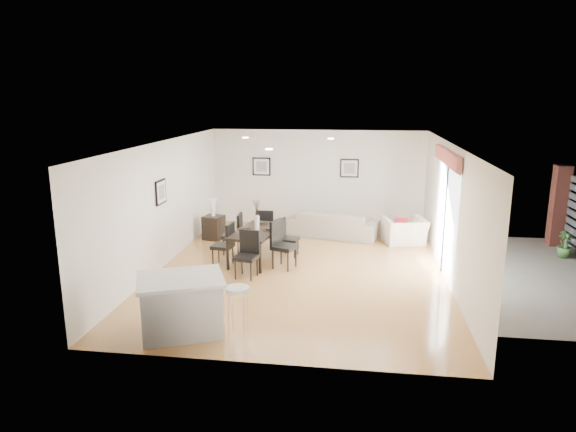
# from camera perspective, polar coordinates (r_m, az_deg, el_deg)

# --- Properties ---
(ground) EXTENTS (8.00, 8.00, 0.00)m
(ground) POSITION_cam_1_polar(r_m,az_deg,el_deg) (11.07, 1.46, -5.95)
(ground) COLOR #B18248
(ground) RESTS_ON ground
(wall_back) EXTENTS (6.00, 0.04, 2.70)m
(wall_back) POSITION_cam_1_polar(r_m,az_deg,el_deg) (14.61, 3.27, 4.24)
(wall_back) COLOR white
(wall_back) RESTS_ON ground
(wall_front) EXTENTS (6.00, 0.04, 2.70)m
(wall_front) POSITION_cam_1_polar(r_m,az_deg,el_deg) (6.88, -2.26, -6.24)
(wall_front) COLOR white
(wall_front) RESTS_ON ground
(wall_left) EXTENTS (0.04, 8.00, 2.70)m
(wall_left) POSITION_cam_1_polar(r_m,az_deg,el_deg) (11.42, -13.64, 1.31)
(wall_left) COLOR white
(wall_left) RESTS_ON ground
(wall_right) EXTENTS (0.04, 8.00, 2.70)m
(wall_right) POSITION_cam_1_polar(r_m,az_deg,el_deg) (10.79, 17.54, 0.38)
(wall_right) COLOR white
(wall_right) RESTS_ON ground
(ceiling) EXTENTS (6.00, 8.00, 0.02)m
(ceiling) POSITION_cam_1_polar(r_m,az_deg,el_deg) (10.49, 1.55, 8.11)
(ceiling) COLOR white
(ceiling) RESTS_ON wall_back
(sofa) EXTENTS (2.48, 1.43, 0.68)m
(sofa) POSITION_cam_1_polar(r_m,az_deg,el_deg) (13.54, 5.08, -0.88)
(sofa) COLOR gray
(sofa) RESTS_ON ground
(armchair) EXTENTS (1.19, 1.09, 0.65)m
(armchair) POSITION_cam_1_polar(r_m,az_deg,el_deg) (13.16, 12.80, -1.66)
(armchair) COLOR silver
(armchair) RESTS_ON ground
(courtyard_plant_b) EXTENTS (0.45, 0.45, 0.61)m
(courtyard_plant_b) POSITION_cam_1_polar(r_m,az_deg,el_deg) (13.37, 28.40, -2.82)
(courtyard_plant_b) COLOR #366129
(courtyard_plant_b) RESTS_ON ground
(dining_table) EXTENTS (1.13, 1.83, 0.71)m
(dining_table) POSITION_cam_1_polar(r_m,az_deg,el_deg) (11.49, -3.47, -1.90)
(dining_table) COLOR black
(dining_table) RESTS_ON ground
(dining_chair_wnear) EXTENTS (0.48, 0.48, 0.96)m
(dining_chair_wnear) POSITION_cam_1_polar(r_m,az_deg,el_deg) (11.24, -6.90, -2.87)
(dining_chair_wnear) COLOR black
(dining_chair_wnear) RESTS_ON ground
(dining_chair_wfar) EXTENTS (0.45, 0.45, 0.97)m
(dining_chair_wfar) POSITION_cam_1_polar(r_m,az_deg,el_deg) (12.05, -5.85, -1.71)
(dining_chair_wfar) COLOR black
(dining_chair_wfar) RESTS_ON ground
(dining_chair_enear) EXTENTS (0.60, 0.60, 1.04)m
(dining_chair_enear) POSITION_cam_1_polar(r_m,az_deg,el_deg) (11.03, -0.81, -2.84)
(dining_chair_enear) COLOR black
(dining_chair_enear) RESTS_ON ground
(dining_chair_efar) EXTENTS (0.45, 0.45, 0.88)m
(dining_chair_efar) POSITION_cam_1_polar(r_m,az_deg,el_deg) (11.85, -0.16, -2.15)
(dining_chair_efar) COLOR black
(dining_chair_efar) RESTS_ON ground
(dining_chair_head) EXTENTS (0.51, 0.51, 0.97)m
(dining_chair_head) POSITION_cam_1_polar(r_m,az_deg,el_deg) (10.52, -4.50, -3.92)
(dining_chair_head) COLOR black
(dining_chair_head) RESTS_ON ground
(dining_chair_foot) EXTENTS (0.42, 0.42, 0.94)m
(dining_chair_foot) POSITION_cam_1_polar(r_m,az_deg,el_deg) (12.52, -2.51, -1.14)
(dining_chair_foot) COLOR black
(dining_chair_foot) RESTS_ON ground
(vase) EXTENTS (0.89, 1.36, 0.69)m
(vase) POSITION_cam_1_polar(r_m,az_deg,el_deg) (11.40, -3.49, -0.18)
(vase) COLOR white
(vase) RESTS_ON dining_table
(coffee_table) EXTENTS (1.13, 0.91, 0.39)m
(coffee_table) POSITION_cam_1_polar(r_m,az_deg,el_deg) (14.27, 2.95, -0.71)
(coffee_table) COLOR black
(coffee_table) RESTS_ON ground
(side_table) EXTENTS (0.55, 0.55, 0.62)m
(side_table) POSITION_cam_1_polar(r_m,az_deg,el_deg) (13.40, -8.25, -1.27)
(side_table) COLOR black
(side_table) RESTS_ON ground
(table_lamp) EXTENTS (0.23, 0.23, 0.44)m
(table_lamp) POSITION_cam_1_polar(r_m,az_deg,el_deg) (13.26, -8.33, 1.20)
(table_lamp) COLOR white
(table_lamp) RESTS_ON side_table
(cushion) EXTENTS (0.31, 0.12, 0.31)m
(cushion) POSITION_cam_1_polar(r_m,az_deg,el_deg) (13.01, 12.47, -0.90)
(cushion) COLOR maroon
(cushion) RESTS_ON armchair
(kitchen_island) EXTENTS (1.59, 1.43, 0.91)m
(kitchen_island) POSITION_cam_1_polar(r_m,az_deg,el_deg) (8.29, -11.75, -9.62)
(kitchen_island) COLOR silver
(kitchen_island) RESTS_ON ground
(bar_stool) EXTENTS (0.36, 0.36, 0.80)m
(bar_stool) POSITION_cam_1_polar(r_m,az_deg,el_deg) (7.96, -5.63, -8.65)
(bar_stool) COLOR silver
(bar_stool) RESTS_ON ground
(framed_print_back_left) EXTENTS (0.52, 0.04, 0.52)m
(framed_print_back_left) POSITION_cam_1_polar(r_m,az_deg,el_deg) (14.75, -2.96, 5.51)
(framed_print_back_left) COLOR black
(framed_print_back_left) RESTS_ON wall_back
(framed_print_back_right) EXTENTS (0.52, 0.04, 0.52)m
(framed_print_back_right) POSITION_cam_1_polar(r_m,az_deg,el_deg) (14.49, 6.84, 5.30)
(framed_print_back_right) COLOR black
(framed_print_back_right) RESTS_ON wall_back
(framed_print_left_wall) EXTENTS (0.04, 0.52, 0.52)m
(framed_print_left_wall) POSITION_cam_1_polar(r_m,az_deg,el_deg) (11.17, -13.95, 2.60)
(framed_print_left_wall) COLOR black
(framed_print_left_wall) RESTS_ON wall_left
(sliding_door) EXTENTS (0.12, 2.70, 2.57)m
(sliding_door) POSITION_cam_1_polar(r_m,az_deg,el_deg) (11.01, 17.17, 2.33)
(sliding_door) COLOR white
(sliding_door) RESTS_ON wall_right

